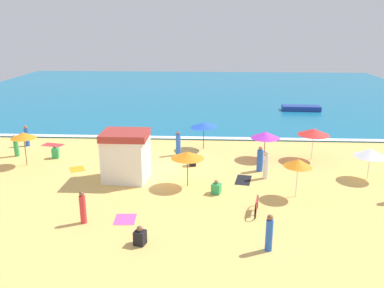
{
  "coord_description": "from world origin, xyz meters",
  "views": [
    {
      "loc": [
        2.66,
        -24.88,
        9.07
      ],
      "look_at": [
        1.22,
        2.27,
        0.8
      ],
      "focal_mm": 38.01,
      "sensor_mm": 36.0,
      "label": 1
    }
  ],
  "objects_px": {
    "beach_umbrella_1": "(314,132)",
    "beachgoer_1": "(83,208)",
    "beachgoer_9": "(260,160)",
    "small_boat_0": "(301,108)",
    "parked_bicycle": "(257,205)",
    "beachgoer_8": "(216,188)",
    "beachgoer_4": "(27,136)",
    "beachgoer_6": "(269,233)",
    "beachgoer_3": "(140,237)",
    "beachgoer_5": "(266,165)",
    "beachgoer_0": "(192,161)",
    "beachgoer_7": "(55,153)",
    "beach_umbrella_4": "(298,163)",
    "beach_umbrella_2": "(188,155)",
    "beachgoer_10": "(16,146)",
    "beach_umbrella_7": "(23,135)",
    "beachgoer_2": "(178,144)",
    "beach_umbrella_8": "(204,125)",
    "beach_umbrella_6": "(371,153)",
    "lifeguard_cabana": "(126,155)",
    "beach_umbrella_0": "(265,135)"
  },
  "relations": [
    {
      "from": "beachgoer_10",
      "to": "beachgoer_9",
      "type": "bearing_deg",
      "value": -7.09
    },
    {
      "from": "beachgoer_8",
      "to": "beachgoer_10",
      "type": "xyz_separation_m",
      "value": [
        -13.88,
        5.71,
        0.44
      ]
    },
    {
      "from": "lifeguard_cabana",
      "to": "beachgoer_5",
      "type": "bearing_deg",
      "value": 4.14
    },
    {
      "from": "beachgoer_7",
      "to": "beachgoer_10",
      "type": "height_order",
      "value": "beachgoer_10"
    },
    {
      "from": "parked_bicycle",
      "to": "beachgoer_5",
      "type": "relative_size",
      "value": 1.05
    },
    {
      "from": "parked_bicycle",
      "to": "beach_umbrella_7",
      "type": "bearing_deg",
      "value": 156.9
    },
    {
      "from": "beachgoer_2",
      "to": "beachgoer_10",
      "type": "height_order",
      "value": "beachgoer_2"
    },
    {
      "from": "parked_bicycle",
      "to": "beach_umbrella_1",
      "type": "bearing_deg",
      "value": 61.23
    },
    {
      "from": "beachgoer_2",
      "to": "beachgoer_5",
      "type": "distance_m",
      "value": 6.97
    },
    {
      "from": "beachgoer_2",
      "to": "beachgoer_8",
      "type": "distance_m",
      "value": 7.08
    },
    {
      "from": "lifeguard_cabana",
      "to": "beachgoer_8",
      "type": "bearing_deg",
      "value": -18.83
    },
    {
      "from": "beach_umbrella_1",
      "to": "beachgoer_1",
      "type": "bearing_deg",
      "value": -142.43
    },
    {
      "from": "beach_umbrella_4",
      "to": "beachgoer_6",
      "type": "xyz_separation_m",
      "value": [
        -2.15,
        -5.47,
        -1.13
      ]
    },
    {
      "from": "beachgoer_2",
      "to": "beachgoer_8",
      "type": "xyz_separation_m",
      "value": [
        2.64,
        -6.55,
        -0.5
      ]
    },
    {
      "from": "beachgoer_9",
      "to": "beachgoer_0",
      "type": "bearing_deg",
      "value": 169.89
    },
    {
      "from": "beach_umbrella_6",
      "to": "beachgoer_3",
      "type": "relative_size",
      "value": 3.05
    },
    {
      "from": "beachgoer_2",
      "to": "beachgoer_6",
      "type": "xyz_separation_m",
      "value": [
        4.77,
        -12.19,
        -0.04
      ]
    },
    {
      "from": "beach_umbrella_7",
      "to": "beachgoer_8",
      "type": "relative_size",
      "value": 2.8
    },
    {
      "from": "beach_umbrella_2",
      "to": "small_boat_0",
      "type": "bearing_deg",
      "value": 62.75
    },
    {
      "from": "parked_bicycle",
      "to": "beachgoer_10",
      "type": "height_order",
      "value": "beachgoer_10"
    },
    {
      "from": "beach_umbrella_4",
      "to": "beachgoer_4",
      "type": "xyz_separation_m",
      "value": [
        -18.47,
        8.27,
        -1.16
      ]
    },
    {
      "from": "beachgoer_3",
      "to": "beachgoer_7",
      "type": "xyz_separation_m",
      "value": [
        -7.79,
        10.89,
        0.02
      ]
    },
    {
      "from": "beach_umbrella_8",
      "to": "beachgoer_1",
      "type": "xyz_separation_m",
      "value": [
        -5.3,
        -11.78,
        -1.08
      ]
    },
    {
      "from": "beach_umbrella_6",
      "to": "beachgoer_0",
      "type": "xyz_separation_m",
      "value": [
        -10.57,
        1.78,
        -1.31
      ]
    },
    {
      "from": "beachgoer_1",
      "to": "beach_umbrella_1",
      "type": "bearing_deg",
      "value": 37.57
    },
    {
      "from": "lifeguard_cabana",
      "to": "beachgoer_4",
      "type": "xyz_separation_m",
      "value": [
        -8.89,
        6.29,
        -0.74
      ]
    },
    {
      "from": "beachgoer_7",
      "to": "beachgoer_8",
      "type": "distance_m",
      "value": 12.29
    },
    {
      "from": "beach_umbrella_2",
      "to": "beachgoer_10",
      "type": "xyz_separation_m",
      "value": [
        -12.25,
        4.68,
        -1.09
      ]
    },
    {
      "from": "beachgoer_3",
      "to": "beachgoer_8",
      "type": "distance_m",
      "value": 6.34
    },
    {
      "from": "beach_umbrella_4",
      "to": "small_boat_0",
      "type": "bearing_deg",
      "value": 77.91
    },
    {
      "from": "beachgoer_1",
      "to": "beachgoer_2",
      "type": "distance_m",
      "value": 10.86
    },
    {
      "from": "beach_umbrella_1",
      "to": "beachgoer_6",
      "type": "xyz_separation_m",
      "value": [
        -4.39,
        -11.71,
        -1.17
      ]
    },
    {
      "from": "beachgoer_4",
      "to": "beachgoer_10",
      "type": "bearing_deg",
      "value": -82.36
    },
    {
      "from": "beach_umbrella_1",
      "to": "beachgoer_3",
      "type": "height_order",
      "value": "beach_umbrella_1"
    },
    {
      "from": "beach_umbrella_0",
      "to": "beachgoer_2",
      "type": "height_order",
      "value": "beach_umbrella_0"
    },
    {
      "from": "beach_umbrella_8",
      "to": "beachgoer_3",
      "type": "distance_m",
      "value": 13.81
    },
    {
      "from": "small_boat_0",
      "to": "beach_umbrella_6",
      "type": "bearing_deg",
      "value": -89.62
    },
    {
      "from": "beach_umbrella_7",
      "to": "beachgoer_1",
      "type": "distance_m",
      "value": 9.89
    },
    {
      "from": "beachgoer_3",
      "to": "beachgoer_5",
      "type": "distance_m",
      "value": 10.02
    },
    {
      "from": "beach_umbrella_1",
      "to": "beach_umbrella_4",
      "type": "xyz_separation_m",
      "value": [
        -2.24,
        -6.24,
        -0.03
      ]
    },
    {
      "from": "beach_umbrella_2",
      "to": "beachgoer_6",
      "type": "bearing_deg",
      "value": -60.6
    },
    {
      "from": "beach_umbrella_7",
      "to": "beachgoer_0",
      "type": "bearing_deg",
      "value": 2.6
    },
    {
      "from": "beachgoer_4",
      "to": "beachgoer_6",
      "type": "distance_m",
      "value": 21.34
    },
    {
      "from": "beachgoer_4",
      "to": "beachgoer_9",
      "type": "height_order",
      "value": "beachgoer_9"
    },
    {
      "from": "parked_bicycle",
      "to": "small_boat_0",
      "type": "bearing_deg",
      "value": 73.67
    },
    {
      "from": "beachgoer_9",
      "to": "small_boat_0",
      "type": "height_order",
      "value": "beachgoer_9"
    },
    {
      "from": "parked_bicycle",
      "to": "beachgoer_9",
      "type": "bearing_deg",
      "value": 82.45
    },
    {
      "from": "beachgoer_1",
      "to": "beachgoer_8",
      "type": "xyz_separation_m",
      "value": [
        6.2,
        3.71,
        -0.43
      ]
    },
    {
      "from": "beachgoer_2",
      "to": "beachgoer_10",
      "type": "distance_m",
      "value": 11.27
    },
    {
      "from": "beachgoer_6",
      "to": "beachgoer_9",
      "type": "distance_m",
      "value": 9.3
    }
  ]
}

